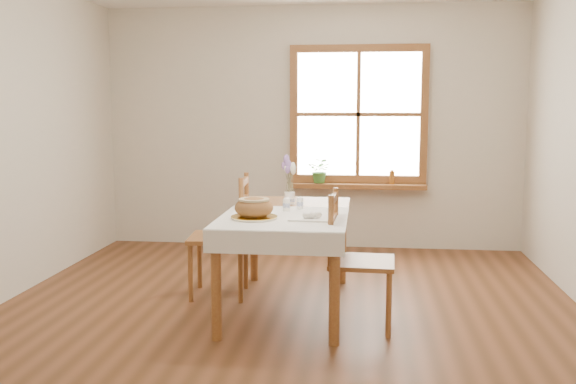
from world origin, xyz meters
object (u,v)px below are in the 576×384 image
Objects in this scene: bread_plate at (254,217)px; dining_table at (288,223)px; flower_vase at (290,199)px; chair_right at (362,260)px; chair_left at (219,236)px.

dining_table is at bearing 63.13° from bread_plate.
bread_plate is 3.33× the size of flower_vase.
chair_right is 3.02× the size of bread_plate.
dining_table is at bearing -85.51° from flower_vase.
chair_left reaches higher than dining_table.
chair_left is at bearing 64.12° from chair_right.
bread_plate is (-0.19, -0.38, 0.10)m from dining_table.
bread_plate is at bearing 27.66° from chair_left.
chair_right is 0.81m from bread_plate.
chair_left reaches higher than flower_vase.
bread_plate is 0.74m from flower_vase.
chair_left is 3.13× the size of bread_plate.
chair_right reaches higher than dining_table.
chair_right is 0.97m from flower_vase.
flower_vase is at bearing 94.49° from dining_table.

